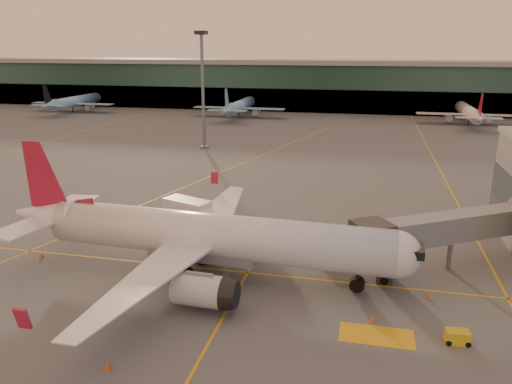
% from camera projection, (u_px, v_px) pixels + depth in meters
% --- Properties ---
extents(ground, '(600.00, 600.00, 0.00)m').
position_uv_depth(ground, '(185.00, 290.00, 48.10)').
color(ground, '#4C4F54').
rests_on(ground, ground).
extents(taxi_markings, '(100.12, 173.00, 0.01)m').
position_uv_depth(taxi_markings, '(233.00, 174.00, 91.25)').
color(taxi_markings, gold).
rests_on(taxi_markings, ground).
extents(terminal, '(400.00, 20.00, 17.60)m').
position_uv_depth(terminal, '(324.00, 85.00, 178.21)').
color(terminal, '#19382D').
rests_on(terminal, ground).
extents(mast_west_near, '(2.40, 2.40, 25.60)m').
position_uv_depth(mast_west_near, '(203.00, 82.00, 109.84)').
color(mast_west_near, slate).
rests_on(mast_west_near, ground).
extents(distant_aircraft_row, '(350.00, 34.00, 13.00)m').
position_uv_depth(distant_aircraft_row, '(351.00, 120.00, 156.15)').
color(distant_aircraft_row, '#81B5D8').
rests_on(distant_aircraft_row, ground).
extents(main_airplane, '(43.13, 38.82, 13.02)m').
position_uv_depth(main_airplane, '(202.00, 237.00, 50.03)').
color(main_airplane, white).
rests_on(main_airplane, ground).
extents(jet_bridge, '(21.27, 14.87, 6.27)m').
position_uv_depth(jet_bridge, '(464.00, 228.00, 51.83)').
color(jet_bridge, slate).
rests_on(jet_bridge, ground).
extents(catering_truck, '(6.40, 4.44, 4.56)m').
position_uv_depth(catering_truck, '(188.00, 215.00, 61.37)').
color(catering_truck, '#A84218').
rests_on(catering_truck, ground).
extents(gpu_cart, '(1.96, 1.28, 1.09)m').
position_uv_depth(gpu_cart, '(457.00, 337.00, 39.38)').
color(gpu_cart, gold).
rests_on(gpu_cart, ground).
extents(pushback_tug, '(3.77, 2.87, 1.73)m').
position_uv_depth(pushback_tug, '(335.00, 258.00, 53.67)').
color(pushback_tug, black).
rests_on(pushback_tug, ground).
extents(cone_nose, '(0.44, 0.44, 0.56)m').
position_uv_depth(cone_nose, '(427.00, 295.00, 46.51)').
color(cone_nose, '#E0520B').
rests_on(cone_nose, ground).
extents(cone_tail, '(0.44, 0.44, 0.56)m').
position_uv_depth(cone_tail, '(42.00, 255.00, 55.40)').
color(cone_tail, '#E0520B').
rests_on(cone_tail, ground).
extents(cone_wing_right, '(0.48, 0.48, 0.61)m').
position_uv_depth(cone_wing_right, '(107.00, 366.00, 36.21)').
color(cone_wing_right, '#E0520B').
rests_on(cone_wing_right, ground).
extents(cone_fwd, '(0.46, 0.46, 0.59)m').
position_uv_depth(cone_fwd, '(372.00, 319.00, 42.54)').
color(cone_fwd, '#E0520B').
rests_on(cone_fwd, ground).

